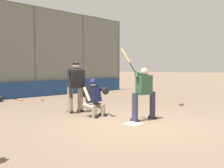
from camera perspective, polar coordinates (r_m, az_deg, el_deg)
The scene contains 11 objects.
ground_plane at distance 7.32m, azimuth 4.68°, elevation -8.63°, with size 160.00×160.00×0.00m, color #7A604C.
home_plate_marker at distance 7.32m, azimuth 4.68°, elevation -8.59°, with size 0.43×0.43×0.01m, color white.
backstop_fence at distance 13.95m, azimuth -22.41°, elevation 7.25°, with size 16.58×0.08×4.84m.
padding_wall at distance 13.86m, azimuth -22.04°, elevation -1.41°, with size 16.17×0.18×0.82m, color navy.
bleachers_beyond at distance 16.81m, azimuth -21.11°, elevation -0.32°, with size 11.55×2.50×1.48m.
batter_at_plate at distance 7.71m, azimuth 6.90°, elevation -1.72°, with size 0.91×0.75×2.11m.
catcher_behind_plate at distance 8.33m, azimuth -3.79°, elevation -2.82°, with size 0.64×0.75×1.20m.
umpire_home at distance 9.07m, azimuth -7.88°, elevation -0.36°, with size 0.70×0.47×1.73m.
spare_bat_near_backstop at distance 13.19m, azimuth -19.53°, elevation -3.25°, with size 0.10×0.84×0.07m.
spare_bat_by_padding at distance 12.99m, azimuth -14.97°, elevation -3.27°, with size 0.44×0.80×0.07m.
fielding_glove_on_dirt at distance 11.20m, azimuth 14.87°, elevation -4.25°, with size 0.28×0.21×0.10m.
Camera 1 is at (5.51, 4.57, 1.54)m, focal length 42.00 mm.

